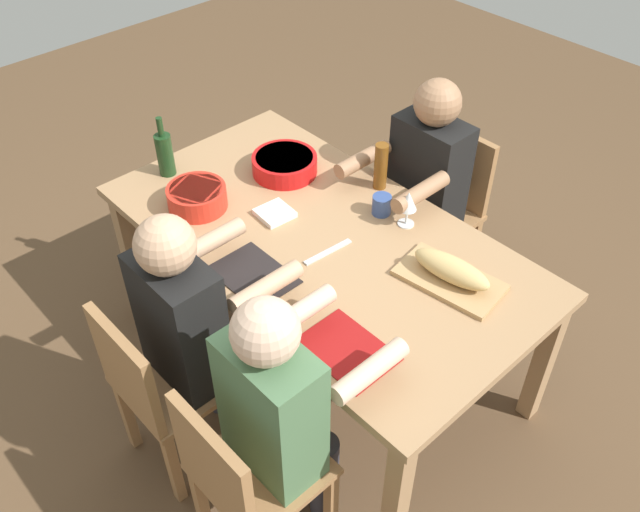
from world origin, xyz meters
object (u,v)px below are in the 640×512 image
diner_near_center (422,182)px  chair_far_left (242,476)px  diner_far_center (191,322)px  cup_near_center (382,205)px  cutting_board (450,280)px  wine_bottle (165,153)px  chair_near_center (442,203)px  diner_far_left (282,407)px  chair_far_center (158,385)px  serving_bowl_pasta (285,163)px  serving_bowl_salad (197,196)px  dining_table (320,250)px  napkin_stack (275,213)px  wine_glass (408,202)px  beer_bottle (381,166)px  bread_loaf (451,269)px

diner_near_center → chair_far_left: bearing=109.2°
diner_far_center → cup_near_center: diner_far_center is taller
diner_far_center → diner_near_center: 1.30m
cutting_board → wine_bottle: (1.35, 0.39, 0.10)m
chair_near_center → diner_far_left: bearing=109.2°
chair_far_center → serving_bowl_pasta: chair_far_center is taller
diner_near_center → serving_bowl_salad: (0.50, 0.90, 0.10)m
cutting_board → dining_table: bearing=18.5°
chair_far_center → napkin_stack: chair_far_center is taller
dining_table → wine_glass: (-0.19, -0.32, 0.19)m
dining_table → diner_near_center: diner_near_center is taller
chair_far_left → chair_far_center: same height
serving_bowl_pasta → wine_glass: size_ratio=1.81×
cutting_board → cup_near_center: (0.47, -0.12, 0.03)m
diner_far_center → cutting_board: diner_far_center is taller
dining_table → serving_bowl_salad: serving_bowl_salad is taller
chair_far_center → beer_bottle: bearing=-86.8°
chair_far_left → wine_glass: (0.33, -1.15, 0.37)m
dining_table → chair_near_center: bearing=-90.0°
bread_loaf → wine_glass: (0.35, -0.14, 0.05)m
chair_far_center → cutting_board: size_ratio=2.12×
chair_near_center → wine_bottle: (0.81, 1.04, 0.37)m
diner_far_left → cutting_board: bearing=-91.5°
diner_far_center → serving_bowl_salad: (0.50, -0.39, 0.10)m
diner_far_left → bread_loaf: diner_far_left is taller
diner_far_left → serving_bowl_salad: size_ratio=4.68×
serving_bowl_pasta → cup_near_center: bearing=-168.5°
chair_far_center → diner_near_center: 1.50m
chair_far_center → chair_near_center: same height
chair_near_center → cup_near_center: bearing=97.0°
chair_far_left → diner_far_center: diner_far_center is taller
chair_near_center → diner_near_center: size_ratio=0.71×
diner_far_left → bread_loaf: size_ratio=3.75×
serving_bowl_pasta → wine_glass: wine_glass is taller
serving_bowl_pasta → napkin_stack: 0.33m
serving_bowl_pasta → cup_near_center: 0.52m
wine_glass → cup_near_center: bearing=9.6°
chair_near_center → wine_bottle: bearing=52.1°
dining_table → cutting_board: 0.57m
chair_far_center → diner_near_center: diner_near_center is taller
chair_near_center → serving_bowl_salad: (0.50, 1.08, 0.31)m
chair_far_center → cutting_board: (-0.54, -1.01, 0.27)m
serving_bowl_salad → napkin_stack: bearing=-143.2°
napkin_stack → serving_bowl_salad: bearing=36.8°
wine_glass → napkin_stack: size_ratio=1.19×
chair_far_center → napkin_stack: bearing=-73.5°
chair_far_center → diner_far_center: 0.28m
bread_loaf → dining_table: bearing=18.5°
serving_bowl_salad → napkin_stack: 0.34m
chair_near_center → wine_glass: 0.66m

